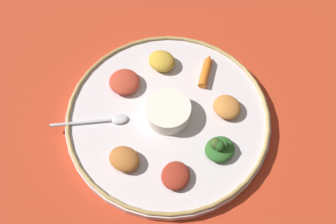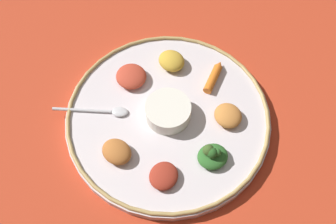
% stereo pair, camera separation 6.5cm
% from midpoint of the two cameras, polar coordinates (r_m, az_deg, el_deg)
% --- Properties ---
extents(ground_plane, '(2.40, 2.40, 0.00)m').
position_cam_midpoint_polar(ground_plane, '(0.83, -2.25, -1.42)').
color(ground_plane, '#B7381E').
extents(platter, '(0.43, 0.43, 0.02)m').
position_cam_midpoint_polar(platter, '(0.82, -2.27, -1.06)').
color(platter, silver).
rests_on(platter, ground_plane).
extents(platter_rim, '(0.43, 0.43, 0.01)m').
position_cam_midpoint_polar(platter_rim, '(0.81, -2.30, -0.59)').
color(platter_rim, tan).
rests_on(platter_rim, platter).
extents(center_bowl, '(0.10, 0.10, 0.04)m').
position_cam_midpoint_polar(center_bowl, '(0.79, -2.35, -0.01)').
color(center_bowl, silver).
rests_on(center_bowl, platter).
extents(spoon, '(0.16, 0.03, 0.01)m').
position_cam_midpoint_polar(spoon, '(0.82, -12.01, -1.42)').
color(spoon, silver).
rests_on(spoon, platter).
extents(greens_pile, '(0.07, 0.07, 0.04)m').
position_cam_midpoint_polar(greens_pile, '(0.76, 5.18, -5.50)').
color(greens_pile, '#2D6628').
rests_on(greens_pile, platter).
extents(carrot_near_spoon, '(0.05, 0.09, 0.02)m').
position_cam_midpoint_polar(carrot_near_spoon, '(0.86, 3.46, 5.92)').
color(carrot_near_spoon, orange).
rests_on(carrot_near_spoon, platter).
extents(mound_berbere_red, '(0.09, 0.09, 0.03)m').
position_cam_midpoint_polar(mound_berbere_red, '(0.85, -8.63, 4.27)').
color(mound_berbere_red, '#B73D28').
rests_on(mound_berbere_red, platter).
extents(mound_lentil_yellow, '(0.08, 0.08, 0.03)m').
position_cam_midpoint_polar(mound_lentil_yellow, '(0.87, -3.08, 7.39)').
color(mound_lentil_yellow, gold).
rests_on(mound_lentil_yellow, platter).
extents(mound_chickpea, '(0.08, 0.08, 0.03)m').
position_cam_midpoint_polar(mound_chickpea, '(0.76, -8.91, -7.05)').
color(mound_chickpea, '#B2662D').
rests_on(mound_chickpea, platter).
extents(mound_beet, '(0.08, 0.08, 0.02)m').
position_cam_midpoint_polar(mound_beet, '(0.74, -1.41, -9.56)').
color(mound_beet, maroon).
rests_on(mound_beet, platter).
extents(mound_squash, '(0.08, 0.08, 0.03)m').
position_cam_midpoint_polar(mound_squash, '(0.81, 6.44, 0.58)').
color(mound_squash, '#C67A38').
rests_on(mound_squash, platter).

